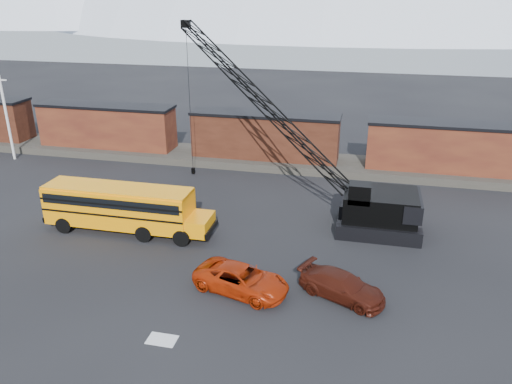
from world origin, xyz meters
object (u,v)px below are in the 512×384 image
at_px(school_bus, 124,207).
at_px(crawler_crane, 264,104).
at_px(maroon_suv, 342,286).
at_px(red_pickup, 241,279).

distance_m(school_bus, crawler_crane, 12.49).
relative_size(school_bus, maroon_suv, 2.45).
distance_m(red_pickup, crawler_crane, 14.81).
bearing_deg(crawler_crane, red_pickup, -83.29).
bearing_deg(school_bus, maroon_suv, -17.49).
bearing_deg(red_pickup, crawler_crane, 22.10).
distance_m(maroon_suv, crawler_crane, 15.78).
bearing_deg(crawler_crane, school_bus, -135.63).
bearing_deg(crawler_crane, maroon_suv, -61.00).
height_order(red_pickup, maroon_suv, red_pickup).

